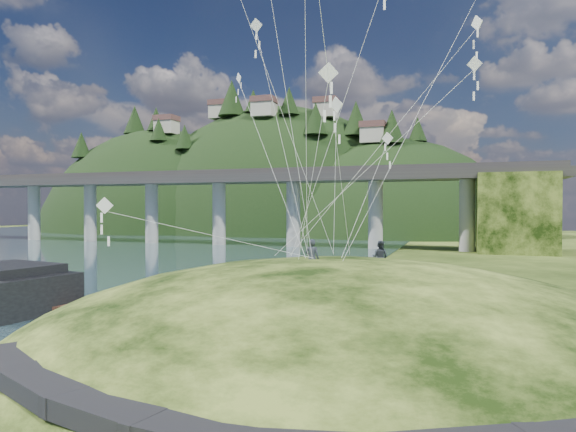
% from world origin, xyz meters
% --- Properties ---
extents(ground, '(320.00, 320.00, 0.00)m').
position_xyz_m(ground, '(0.00, 0.00, 0.00)').
color(ground, black).
rests_on(ground, ground).
extents(grass_hill, '(36.00, 32.00, 13.00)m').
position_xyz_m(grass_hill, '(8.00, 2.00, -1.50)').
color(grass_hill, black).
rests_on(grass_hill, ground).
extents(footpath, '(22.29, 5.84, 0.83)m').
position_xyz_m(footpath, '(7.46, -9.74, 2.08)').
color(footpath, black).
rests_on(footpath, ground).
extents(bridge, '(160.00, 11.00, 15.00)m').
position_xyz_m(bridge, '(-26.46, 70.07, 9.70)').
color(bridge, '#2D2B2B').
rests_on(bridge, ground).
extents(far_ridge, '(153.00, 70.00, 94.50)m').
position_xyz_m(far_ridge, '(-43.58, 122.17, -7.44)').
color(far_ridge, black).
rests_on(far_ridge, ground).
extents(wooden_dock, '(15.36, 5.40, 1.08)m').
position_xyz_m(wooden_dock, '(-8.00, 8.31, 0.48)').
color(wooden_dock, '#3A1E18').
rests_on(wooden_dock, ground).
extents(kite_flyers, '(3.82, 3.26, 2.03)m').
position_xyz_m(kite_flyers, '(8.33, 4.02, 5.82)').
color(kite_flyers, '#282D35').
rests_on(kite_flyers, ground).
extents(kite_swarm, '(18.15, 17.59, 20.52)m').
position_xyz_m(kite_swarm, '(7.83, 2.85, 17.57)').
color(kite_swarm, silver).
rests_on(kite_swarm, ground).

